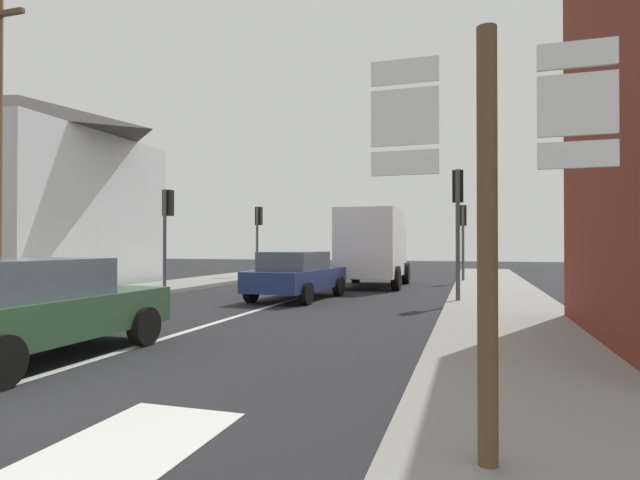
# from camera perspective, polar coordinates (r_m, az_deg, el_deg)

# --- Properties ---
(ground_plane) EXTENTS (80.00, 80.00, 0.00)m
(ground_plane) POSITION_cam_1_polar(r_m,az_deg,el_deg) (15.48, -3.25, -6.78)
(ground_plane) COLOR #232326
(sidewalk_right) EXTENTS (2.91, 44.00, 0.14)m
(sidewalk_right) POSITION_cam_1_polar(r_m,az_deg,el_deg) (12.59, 20.35, -7.85)
(sidewalk_right) COLOR gray
(sidewalk_right) RESTS_ON ground
(sidewalk_left) EXTENTS (2.91, 44.00, 0.14)m
(sidewalk_left) POSITION_cam_1_polar(r_m,az_deg,el_deg) (16.91, -25.48, -5.96)
(sidewalk_left) COLOR gray
(sidewalk_left) RESTS_ON ground
(lane_centre_stripe) EXTENTS (0.16, 12.00, 0.01)m
(lane_centre_stripe) POSITION_cam_1_polar(r_m,az_deg,el_deg) (11.83, -9.98, -8.66)
(lane_centre_stripe) COLOR silver
(lane_centre_stripe) RESTS_ON ground
(lane_turn_arrow) EXTENTS (1.20, 2.20, 0.01)m
(lane_turn_arrow) POSITION_cam_1_polar(r_m,az_deg,el_deg) (4.72, -21.72, -21.17)
(lane_turn_arrow) COLOR silver
(lane_turn_arrow) RESTS_ON ground
(clapboard_house_left) EXTENTS (8.95, 9.09, 7.71)m
(clapboard_house_left) POSITION_cam_1_polar(r_m,az_deg,el_deg) (23.69, -30.93, 4.89)
(clapboard_house_left) COLOR silver
(clapboard_house_left) RESTS_ON ground
(sedan_near) EXTENTS (1.97, 4.20, 1.47)m
(sedan_near) POSITION_cam_1_polar(r_m,az_deg,el_deg) (8.46, -29.74, -6.67)
(sedan_near) COLOR #2D5133
(sedan_near) RESTS_ON ground
(sedan_far) EXTENTS (2.25, 4.34, 1.47)m
(sedan_far) POSITION_cam_1_polar(r_m,az_deg,el_deg) (15.64, -2.65, -3.92)
(sedan_far) COLOR navy
(sedan_far) RESTS_ON ground
(delivery_truck) EXTENTS (2.57, 5.04, 3.05)m
(delivery_truck) POSITION_cam_1_polar(r_m,az_deg,el_deg) (20.41, 6.00, -0.64)
(delivery_truck) COLOR silver
(delivery_truck) RESTS_ON ground
(route_sign_post) EXTENTS (1.66, 0.14, 3.20)m
(route_sign_post) POSITION_cam_1_polar(r_m,az_deg,el_deg) (3.74, 18.32, 3.14)
(route_sign_post) COLOR brown
(route_sign_post) RESTS_ON ground
(traffic_light_far_left) EXTENTS (0.30, 0.49, 3.57)m
(traffic_light_far_left) POSITION_cam_1_polar(r_m,az_deg,el_deg) (25.25, -6.97, 1.63)
(traffic_light_far_left) COLOR #47474C
(traffic_light_far_left) RESTS_ON ground
(traffic_light_near_left) EXTENTS (0.30, 0.49, 3.59)m
(traffic_light_near_left) POSITION_cam_1_polar(r_m,az_deg,el_deg) (18.37, -16.84, 2.53)
(traffic_light_near_left) COLOR #47474C
(traffic_light_near_left) RESTS_ON ground
(traffic_light_far_right) EXTENTS (0.30, 0.49, 3.43)m
(traffic_light_far_right) POSITION_cam_1_polar(r_m,az_deg,el_deg) (23.06, 15.82, 1.59)
(traffic_light_far_right) COLOR #47474C
(traffic_light_far_right) RESTS_ON ground
(traffic_light_near_right) EXTENTS (0.30, 0.49, 3.78)m
(traffic_light_near_right) POSITION_cam_1_polar(r_m,az_deg,el_deg) (14.76, 15.28, 3.82)
(traffic_light_near_right) COLOR #47474C
(traffic_light_near_right) RESTS_ON ground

